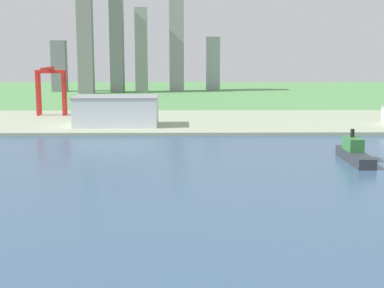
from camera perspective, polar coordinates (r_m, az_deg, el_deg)
ground_plane at (r=275.71m, az=-3.70°, el=-3.10°), size 2400.00×2400.00×0.00m
water_bay at (r=217.67m, az=-4.49°, el=-6.57°), size 840.00×360.00×0.15m
industrial_pier at (r=462.62m, az=-2.53°, el=2.26°), size 840.00×140.00×2.50m
container_barge at (r=317.85m, az=15.87°, el=-0.88°), size 9.30×43.66×16.80m
port_crane_red at (r=504.56m, az=-13.91°, el=6.14°), size 24.47×39.41×41.61m
warehouse_main at (r=431.69m, az=-7.55°, el=3.29°), size 62.56×33.56×21.96m
distant_skyline at (r=785.46m, az=-5.42°, el=9.72°), size 230.89×73.14×158.60m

